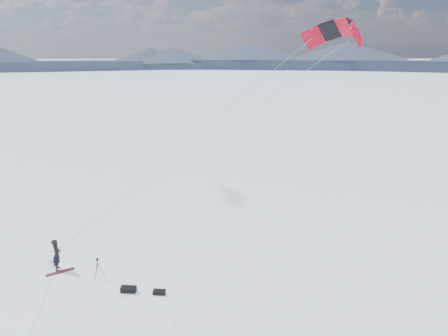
{
  "coord_description": "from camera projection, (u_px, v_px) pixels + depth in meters",
  "views": [
    {
      "loc": [
        6.42,
        -20.32,
        11.84
      ],
      "look_at": [
        7.73,
        4.85,
        5.17
      ],
      "focal_mm": 35.0,
      "sensor_mm": 36.0,
      "label": 1
    }
  ],
  "objects": [
    {
      "name": "snowboard",
      "position": [
        60.0,
        272.0,
        24.3
      ],
      "size": [
        1.48,
        1.08,
        0.04
      ],
      "primitive_type": "cube",
      "rotation": [
        0.0,
        0.0,
        0.56
      ],
      "color": "maroon",
      "rests_on": "ground"
    },
    {
      "name": "power_kite",
      "position": [
        335.0,
        34.0,
        26.58
      ],
      "size": [
        17.83,
        7.46,
        12.76
      ],
      "color": "#B50619",
      "rests_on": "ground"
    },
    {
      "name": "gear_bag_b",
      "position": [
        159.0,
        292.0,
        22.06
      ],
      "size": [
        0.66,
        0.38,
        0.29
      ],
      "rotation": [
        0.0,
        0.0,
        -0.13
      ],
      "color": "black",
      "rests_on": "ground"
    },
    {
      "name": "horizon_hills",
      "position": [
        71.0,
        214.0,
        21.24
      ],
      "size": [
        704.47,
        706.88,
        9.84
      ],
      "color": "black",
      "rests_on": "ground"
    },
    {
      "name": "ground",
      "position": [
        78.0,
        292.0,
        22.32
      ],
      "size": [
        1800.0,
        1800.0,
        0.0
      ],
      "primitive_type": "plane",
      "color": "white"
    },
    {
      "name": "snow_tracks",
      "position": [
        40.0,
        292.0,
        22.31
      ],
      "size": [
        13.93,
        9.84,
        0.01
      ],
      "color": "#AFC5E2",
      "rests_on": "ground"
    },
    {
      "name": "snowkiter",
      "position": [
        58.0,
        270.0,
        24.61
      ],
      "size": [
        0.55,
        0.74,
        1.83
      ],
      "primitive_type": "imported",
      "rotation": [
        0.0,
        0.0,
        1.75
      ],
      "color": "black",
      "rests_on": "ground"
    },
    {
      "name": "tripod",
      "position": [
        98.0,
        265.0,
        23.52
      ],
      "size": [
        0.54,
        0.61,
        1.15
      ],
      "rotation": [
        0.0,
        0.0,
        0.03
      ],
      "color": "black",
      "rests_on": "ground"
    },
    {
      "name": "gear_bag_a",
      "position": [
        129.0,
        289.0,
        22.27
      ],
      "size": [
        0.82,
        0.47,
        0.35
      ],
      "rotation": [
        0.0,
        0.0,
        -0.14
      ],
      "color": "black",
      "rests_on": "ground"
    }
  ]
}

